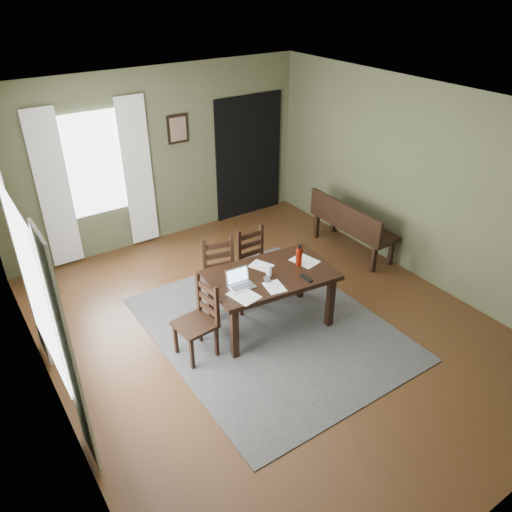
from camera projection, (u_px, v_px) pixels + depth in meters
ground at (269, 328)px, 6.24m from camera, size 5.00×6.00×0.01m
room_shell at (272, 195)px, 5.32m from camera, size 5.02×6.02×2.71m
rug at (269, 328)px, 6.23m from camera, size 2.60×3.20×0.01m
dining_table at (271, 280)px, 5.97m from camera, size 1.59×1.07×0.75m
chair_end at (199, 321)px, 5.61m from camera, size 0.46×0.46×0.95m
chair_back_left at (222, 277)px, 6.35m from camera, size 0.52×0.52×0.98m
chair_back_right at (256, 264)px, 6.67m from camera, size 0.42×0.42×0.94m
bench at (350, 223)px, 7.65m from camera, size 0.48×1.51×0.85m
laptop at (240, 281)px, 5.68m from camera, size 0.30×0.25×0.20m
computer_mouse at (267, 279)px, 5.77m from camera, size 0.08×0.11×0.03m
tv_remote at (306, 278)px, 5.81m from camera, size 0.06×0.18×0.02m
drinking_glass at (269, 271)px, 5.83m from camera, size 0.08×0.08×0.14m
water_bottle at (299, 256)px, 6.02m from camera, size 0.08×0.08×0.27m
paper_a at (244, 296)px, 5.52m from camera, size 0.31×0.37×0.00m
paper_c at (261, 266)px, 6.06m from camera, size 0.29×0.32×0.00m
paper_d at (305, 261)px, 6.17m from camera, size 0.31×0.36×0.00m
paper_e at (274, 287)px, 5.67m from camera, size 0.25×0.30×0.00m
window_left at (33, 286)px, 4.45m from camera, size 0.01×1.30×1.70m
window_back at (94, 165)px, 7.14m from camera, size 1.00×0.01×1.50m
curtain_left_near at (69, 357)px, 4.01m from camera, size 0.03×0.48×2.30m
curtain_left_far at (23, 268)px, 5.18m from camera, size 0.03×0.48×2.30m
curtain_back_left at (54, 191)px, 6.95m from camera, size 0.44×0.03×2.30m
curtain_back_right at (138, 173)px, 7.55m from camera, size 0.44×0.03×2.30m
framed_picture at (178, 129)px, 7.64m from camera, size 0.34×0.03×0.44m
doorway_back at (249, 157)px, 8.62m from camera, size 1.30×0.03×2.10m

